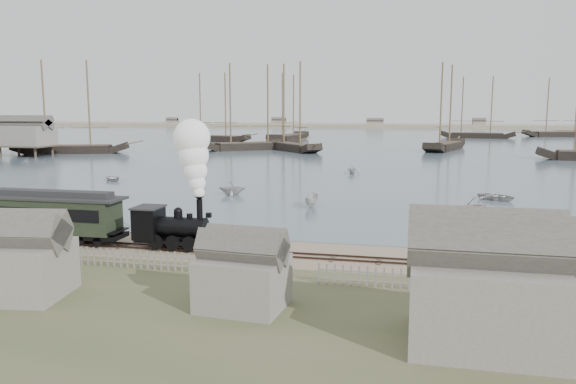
# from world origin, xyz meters

# --- Properties ---
(ground) EXTENTS (600.00, 600.00, 0.00)m
(ground) POSITION_xyz_m (0.00, 0.00, 0.00)
(ground) COLOR tan
(ground) RESTS_ON ground
(harbor_water) EXTENTS (600.00, 336.00, 0.06)m
(harbor_water) POSITION_xyz_m (0.00, 170.00, 0.03)
(harbor_water) COLOR #4D5F6E
(harbor_water) RESTS_ON ground
(rail_track) EXTENTS (120.00, 1.80, 0.16)m
(rail_track) POSITION_xyz_m (0.00, -2.00, 0.04)
(rail_track) COLOR #33201B
(rail_track) RESTS_ON ground
(picket_fence_west) EXTENTS (19.00, 0.10, 1.20)m
(picket_fence_west) POSITION_xyz_m (-6.50, -7.00, 0.00)
(picket_fence_west) COLOR slate
(picket_fence_west) RESTS_ON ground
(picket_fence_east) EXTENTS (15.00, 0.10, 1.20)m
(picket_fence_east) POSITION_xyz_m (12.50, -7.50, 0.00)
(picket_fence_east) COLOR slate
(picket_fence_east) RESTS_ON ground
(shed_left) EXTENTS (5.00, 4.00, 4.10)m
(shed_left) POSITION_xyz_m (-10.00, -13.00, 0.00)
(shed_left) COLOR slate
(shed_left) RESTS_ON ground
(shed_mid) EXTENTS (4.00, 3.50, 3.60)m
(shed_mid) POSITION_xyz_m (2.00, -12.00, 0.00)
(shed_mid) COLOR slate
(shed_mid) RESTS_ON ground
(shed_right) EXTENTS (6.00, 5.00, 5.10)m
(shed_right) POSITION_xyz_m (13.00, -14.00, 0.00)
(shed_right) COLOR slate
(shed_right) RESTS_ON ground
(far_spit) EXTENTS (500.00, 20.00, 1.80)m
(far_spit) POSITION_xyz_m (0.00, 250.00, 0.00)
(far_spit) COLOR tan
(far_spit) RESTS_ON ground
(locomotive) EXTENTS (6.98, 2.60, 8.70)m
(locomotive) POSITION_xyz_m (-4.88, -2.00, 4.02)
(locomotive) COLOR black
(locomotive) RESTS_ON ground
(passenger_coach) EXTENTS (13.67, 2.64, 3.32)m
(passenger_coach) POSITION_xyz_m (-16.99, -2.00, 2.10)
(passenger_coach) COLOR black
(passenger_coach) RESTS_ON ground
(beached_dinghy) EXTENTS (3.81, 4.86, 0.92)m
(beached_dinghy) POSITION_xyz_m (-14.26, -0.12, 0.46)
(beached_dinghy) COLOR #B9B6B0
(beached_dinghy) RESTS_ON ground
(rowboat_0) EXTENTS (4.83, 4.60, 0.81)m
(rowboat_0) POSITION_xyz_m (-22.83, 14.26, 0.47)
(rowboat_0) COLOR #B9B6B0
(rowboat_0) RESTS_ON harbor_water
(rowboat_1) EXTENTS (2.89, 3.26, 1.59)m
(rowboat_1) POSITION_xyz_m (-9.95, 22.26, 0.86)
(rowboat_1) COLOR #B9B6B0
(rowboat_1) RESTS_ON harbor_water
(rowboat_2) EXTENTS (3.24, 1.33, 1.23)m
(rowboat_2) POSITION_xyz_m (0.19, 16.41, 0.68)
(rowboat_2) COLOR #B9B6B0
(rowboat_2) RESTS_ON harbor_water
(rowboat_3) EXTENTS (4.43, 4.79, 0.81)m
(rowboat_3) POSITION_xyz_m (18.67, 24.93, 0.46)
(rowboat_3) COLOR #B9B6B0
(rowboat_3) RESTS_ON harbor_water
(rowboat_4) EXTENTS (3.86, 4.01, 1.62)m
(rowboat_4) POSITION_xyz_m (15.27, 15.81, 0.87)
(rowboat_4) COLOR #B9B6B0
(rowboat_4) RESTS_ON harbor_water
(rowboat_6) EXTENTS (4.00, 4.05, 0.69)m
(rowboat_6) POSITION_xyz_m (-29.89, 30.86, 0.40)
(rowboat_6) COLOR #B9B6B0
(rowboat_6) RESTS_ON harbor_water
(rowboat_7) EXTENTS (3.15, 2.92, 1.36)m
(rowboat_7) POSITION_xyz_m (1.01, 45.52, 0.74)
(rowboat_7) COLOR #B9B6B0
(rowboat_7) RESTS_ON harbor_water
(schooner_0) EXTENTS (24.38, 13.33, 20.00)m
(schooner_0) POSITION_xyz_m (-62.72, 70.79, 10.06)
(schooner_0) COLOR black
(schooner_0) RESTS_ON harbor_water
(schooner_1) EXTENTS (22.65, 18.33, 20.00)m
(schooner_1) POSITION_xyz_m (-27.43, 89.25, 10.06)
(schooner_1) COLOR black
(schooner_1) RESTS_ON harbor_water
(schooner_2) EXTENTS (16.54, 18.01, 20.00)m
(schooner_2) POSITION_xyz_m (-17.25, 87.81, 10.06)
(schooner_2) COLOR black
(schooner_2) RESTS_ON harbor_water
(schooner_3) EXTENTS (11.48, 22.65, 20.00)m
(schooner_3) POSITION_xyz_m (16.85, 98.68, 10.06)
(schooner_3) COLOR black
(schooner_3) RESTS_ON harbor_water
(schooner_6) EXTENTS (22.57, 8.98, 20.00)m
(schooner_6) POSITION_xyz_m (-47.46, 118.84, 10.06)
(schooner_6) COLOR black
(schooner_6) RESTS_ON harbor_water
(schooner_7) EXTENTS (9.00, 25.36, 20.00)m
(schooner_7) POSITION_xyz_m (-27.34, 128.52, 10.06)
(schooner_7) COLOR black
(schooner_7) RESTS_ON harbor_water
(schooner_8) EXTENTS (24.16, 8.81, 20.00)m
(schooner_8) POSITION_xyz_m (29.68, 155.49, 10.06)
(schooner_8) COLOR black
(schooner_8) RESTS_ON harbor_water
(schooner_9) EXTENTS (26.36, 11.49, 20.00)m
(schooner_9) POSITION_xyz_m (58.91, 171.39, 10.06)
(schooner_9) COLOR black
(schooner_9) RESTS_ON harbor_water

